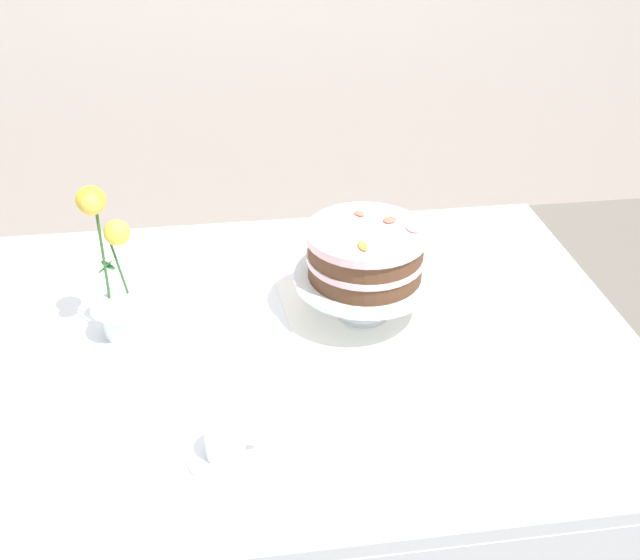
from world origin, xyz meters
The scene contains 6 objects.
dining_table centered at (0.00, -0.02, 0.65)m, with size 1.40×1.00×0.74m.
linen_napkin centered at (0.16, 0.06, 0.74)m, with size 0.32×0.32×0.00m, color white.
cake_stand centered at (0.16, 0.06, 0.82)m, with size 0.29×0.29×0.10m.
layer_cake centered at (0.16, 0.06, 0.89)m, with size 0.24×0.24×0.11m.
flower_vase centered at (-0.34, 0.06, 0.87)m, with size 0.10×0.10×0.32m.
teacup centered at (-0.13, -0.30, 0.77)m, with size 0.13×0.13×0.06m.
Camera 1 is at (-0.09, -1.12, 1.61)m, focal length 39.23 mm.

